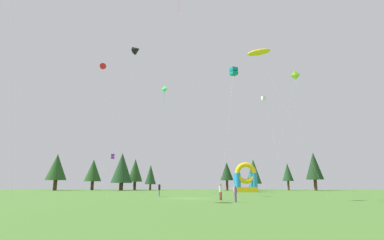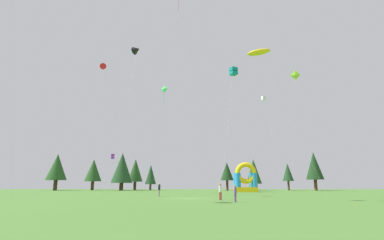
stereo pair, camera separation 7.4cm
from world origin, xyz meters
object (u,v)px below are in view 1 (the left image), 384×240
Objects in this scene: kite_red_delta at (103,67)px; person_near_camera at (221,190)px; kite_black_delta at (137,50)px; person_midfield at (235,192)px; inflatable_orange_dome at (245,181)px; person_far_side at (159,188)px; kite_yellow_parafoil at (259,52)px; kite_lime_diamond at (295,76)px; kite_white_box at (264,98)px; kite_green_diamond at (164,90)px; kite_purple_box at (113,156)px; kite_teal_box at (234,72)px.

kite_red_delta is 42.46m from person_near_camera.
kite_black_delta reaches higher than person_midfield.
kite_red_delta reaches higher than inflatable_orange_dome.
kite_black_delta is 12.21× the size of person_far_side.
person_near_camera is (-6.44, -6.72, -19.62)m from kite_yellow_parafoil.
kite_black_delta is at bearing -163.46° from kite_lime_diamond.
kite_red_delta is 33.46m from person_far_side.
kite_red_delta is at bearing 123.10° from kite_black_delta.
person_midfield is (9.35, -12.96, -0.13)m from person_far_side.
inflatable_orange_dome is at bearing 46.54° from person_near_camera.
person_midfield is 0.26× the size of inflatable_orange_dome.
kite_white_box reaches higher than person_midfield.
kite_black_delta is (-18.45, 1.54, 1.37)m from kite_yellow_parafoil.
kite_red_delta reaches higher than kite_green_diamond.
kite_yellow_parafoil is at bearing 15.23° from person_midfield.
kite_green_diamond is (3.75, 4.64, -5.11)m from kite_black_delta.
kite_white_box is at bearing 45.70° from inflatable_orange_dome.
inflatable_orange_dome is at bearing -40.86° from person_far_side.
kite_green_diamond is at bearing -39.78° from kite_red_delta.
kite_purple_box is at bearing 29.12° from person_far_side.
person_midfield is at bearing -100.37° from kite_teal_box.
kite_lime_diamond is at bearing -79.14° from person_far_side.
kite_lime_diamond is (34.48, -9.13, 13.28)m from kite_purple_box.
kite_teal_box reaches higher than person_near_camera.
kite_red_delta is 20.69m from kite_black_delta.
kite_lime_diamond is at bearing -87.57° from kite_white_box.
person_midfield is (1.22, -3.98, -0.09)m from person_near_camera.
person_midfield is (-5.22, -10.70, -19.71)m from kite_yellow_parafoil.
kite_white_box reaches higher than person_near_camera.
kite_green_diamond is (-22.84, -3.26, -3.43)m from kite_lime_diamond.
person_near_camera is 32.78m from inflatable_orange_dome.
kite_lime_diamond is at bearing 16.54° from kite_black_delta.
person_midfield is 36.44m from inflatable_orange_dome.
kite_green_diamond is 9.79× the size of person_near_camera.
kite_teal_box is (13.76, -9.35, -7.32)m from kite_black_delta.
kite_purple_box is at bearing 144.81° from kite_yellow_parafoil.
person_far_side is 27.73m from inflatable_orange_dome.
person_far_side is (3.88, 0.72, -20.95)m from kite_black_delta.
kite_white_box reaches higher than kite_teal_box.
kite_red_delta is at bearing 102.08° from person_near_camera.
kite_lime_diamond is 29.10m from person_near_camera.
kite_teal_box is 2.43× the size of inflatable_orange_dome.
kite_purple_box is 4.60× the size of person_midfield.
kite_lime_diamond is 11.34× the size of person_far_side.
kite_red_delta is (-37.66, 9.08, 5.86)m from kite_lime_diamond.
person_far_side is at bearing -124.17° from inflatable_orange_dome.
kite_red_delta reaches higher than kite_black_delta.
kite_lime_diamond is at bearing 53.33° from kite_teal_box.
kite_yellow_parafoil is 35.28m from kite_red_delta.
kite_green_diamond is (14.82, -12.34, -9.29)m from kite_red_delta.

